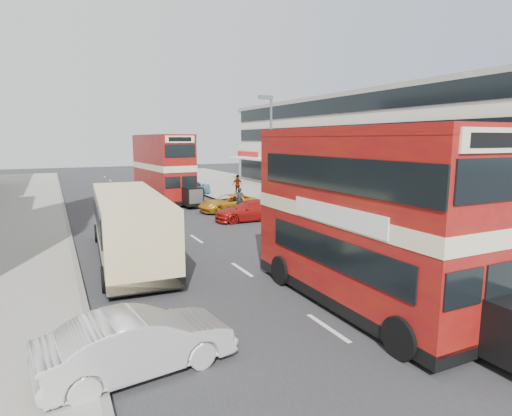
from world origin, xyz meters
TOP-DOWN VIEW (x-y plane):
  - ground at (0.00, 0.00)m, footprint 160.00×160.00m
  - road_surface at (0.00, 20.00)m, footprint 12.00×90.00m
  - pavement_right at (12.00, 20.00)m, footprint 12.00×90.00m
  - kerb_left at (-6.10, 20.00)m, footprint 0.20×90.00m
  - kerb_right at (6.10, 20.00)m, footprint 0.20×90.00m
  - commercial_row at (19.95, 22.00)m, footprint 9.90×46.20m
  - street_lamp at (6.52, 18.00)m, footprint 1.00×0.20m
  - bus_main at (1.92, 2.99)m, footprint 2.74×9.91m
  - bus_second at (1.81, 28.52)m, footprint 3.49×10.03m
  - coach at (-3.82, 11.61)m, footprint 3.27×10.52m
  - car_left_front at (-5.24, 2.00)m, footprint 4.55×2.10m
  - car_right_a at (4.77, 17.44)m, footprint 4.76×2.16m
  - car_right_b at (4.85, 21.21)m, footprint 4.75×2.46m
  - car_right_c at (4.56, 31.02)m, footprint 4.45×2.04m
  - pedestrian_near at (7.49, 13.88)m, footprint 0.62×0.44m
  - pedestrian_far at (8.73, 28.66)m, footprint 1.19×0.69m
  - cyclist at (4.81, 19.14)m, footprint 0.74×1.83m

SIDE VIEW (x-z plane):
  - ground at x=0.00m, z-range 0.00..0.00m
  - road_surface at x=0.00m, z-range 0.00..0.01m
  - pavement_right at x=12.00m, z-range 0.00..0.15m
  - kerb_left at x=-6.10m, z-range -0.01..0.15m
  - kerb_right at x=6.10m, z-range -0.01..0.15m
  - car_right_b at x=4.85m, z-range 0.00..1.28m
  - cyclist at x=4.81m, z-range -0.34..1.66m
  - car_right_a at x=4.77m, z-range 0.00..1.35m
  - car_left_front at x=-5.24m, z-range 0.00..1.45m
  - car_right_c at x=4.56m, z-range 0.00..1.48m
  - pedestrian_near at x=7.49m, z-range 0.15..1.77m
  - pedestrian_far at x=8.73m, z-range 0.15..2.05m
  - coach at x=-3.82m, z-range 0.25..3.00m
  - bus_main at x=1.92m, z-range 0.14..5.61m
  - bus_second at x=1.81m, z-range 0.15..5.63m
  - commercial_row at x=19.95m, z-range 0.05..9.35m
  - street_lamp at x=6.52m, z-range 0.72..8.85m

